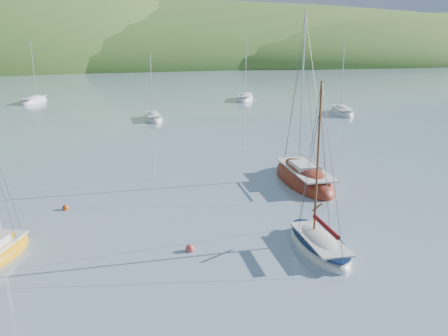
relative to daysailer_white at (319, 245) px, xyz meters
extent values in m
plane|color=#7594A1|center=(-3.61, -0.45, -0.21)|extent=(700.00, 700.00, 0.00)
ellipsoid|color=#2D5E24|center=(-3.61, 169.55, -0.21)|extent=(440.00, 110.00, 44.00)
ellipsoid|color=#2D5E24|center=(86.39, 159.55, -0.21)|extent=(240.00, 100.00, 34.00)
ellipsoid|color=silver|center=(0.00, 0.01, -0.11)|extent=(2.48, 6.15, 1.48)
cube|color=silver|center=(0.00, -0.12, 0.43)|extent=(1.85, 4.79, 0.10)
cylinder|color=brown|center=(0.03, 0.73, 4.42)|extent=(0.12, 0.12, 8.08)
ellipsoid|color=#0B1A3A|center=(0.00, 0.01, 0.33)|extent=(2.43, 6.08, 0.25)
cylinder|color=maroon|center=(-0.03, -0.72, 1.34)|extent=(0.36, 2.91, 0.24)
ellipsoid|color=maroon|center=(4.00, 11.27, -0.03)|extent=(3.62, 9.29, 2.52)
cube|color=silver|center=(3.99, 11.09, 0.85)|extent=(2.71, 7.24, 0.10)
cylinder|color=silver|center=(4.06, 12.37, 6.52)|extent=(0.12, 0.12, 11.42)
cube|color=silver|center=(3.99, 11.09, 1.09)|extent=(1.85, 2.65, 0.42)
cylinder|color=silver|center=(3.94, 10.18, 1.76)|extent=(0.32, 4.39, 0.09)
ellipsoid|color=silver|center=(-3.79, 41.16, -0.09)|extent=(2.24, 6.23, 1.70)
cube|color=silver|center=(-3.79, 41.04, 0.51)|extent=(1.67, 4.86, 0.10)
cylinder|color=silver|center=(-3.78, 41.91, 4.20)|extent=(0.12, 0.12, 7.46)
ellipsoid|color=silver|center=(12.94, 55.99, -0.07)|extent=(5.28, 7.90, 2.03)
cube|color=silver|center=(12.89, 55.85, 0.65)|extent=(4.03, 6.13, 0.10)
cylinder|color=silver|center=(13.29, 56.81, 5.08)|extent=(0.12, 0.12, 8.96)
ellipsoid|color=silver|center=(-20.15, 61.41, -0.08)|extent=(4.92, 7.51, 1.94)
cube|color=silver|center=(-20.21, 61.27, 0.61)|extent=(3.76, 5.83, 0.10)
cylinder|color=silver|center=(-19.84, 62.20, 4.82)|extent=(0.12, 0.12, 8.51)
ellipsoid|color=silver|center=(21.73, 39.33, -0.07)|extent=(4.12, 7.62, 1.97)
cube|color=silver|center=(21.69, 39.19, 0.63)|extent=(3.13, 5.93, 0.10)
cylinder|color=silver|center=(21.92, 40.18, 4.93)|extent=(0.12, 0.12, 8.68)
sphere|color=yellow|center=(0.50, -2.07, -0.09)|extent=(0.50, 0.50, 0.50)
sphere|color=#C74945|center=(-6.58, 1.45, -0.09)|extent=(0.48, 0.48, 0.48)
sphere|color=#C74611|center=(-13.13, 9.53, -0.09)|extent=(0.39, 0.39, 0.39)
camera|label=1|loc=(-10.84, -22.02, 10.87)|focal=40.00mm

